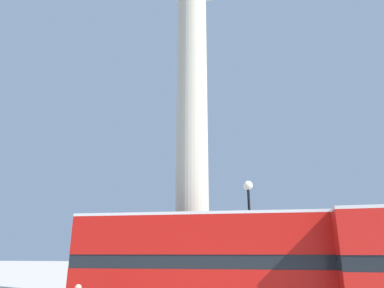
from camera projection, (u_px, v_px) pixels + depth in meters
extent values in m
cube|color=#ADA593|center=(192.00, 275.00, 19.50)|extent=(3.92, 3.92, 1.04)
cylinder|color=#ADA593|center=(192.00, 110.00, 22.63)|extent=(2.04, 2.04, 19.46)
cube|color=black|center=(204.00, 261.00, 14.70)|extent=(11.31, 3.25, 0.55)
cube|color=#B7140F|center=(204.00, 235.00, 15.02)|extent=(11.32, 3.30, 1.59)
cube|color=silver|center=(204.00, 216.00, 15.28)|extent=(11.32, 3.30, 0.12)
ellipsoid|color=brown|center=(378.00, 233.00, 21.93)|extent=(2.54, 1.61, 0.91)
cylinder|color=brown|center=(376.00, 219.00, 22.21)|extent=(0.36, 0.36, 0.90)
sphere|color=brown|center=(375.00, 210.00, 22.39)|extent=(0.28, 0.28, 0.28)
cylinder|color=brown|center=(368.00, 250.00, 21.78)|extent=(0.20, 0.20, 1.17)
cylinder|color=brown|center=(372.00, 250.00, 21.31)|extent=(0.20, 0.20, 1.17)
cylinder|color=black|center=(251.00, 248.00, 17.46)|extent=(0.14, 0.14, 6.01)
sphere|color=white|center=(248.00, 185.00, 18.45)|extent=(0.50, 0.50, 0.50)
sphere|color=tan|center=(78.00, 288.00, 11.58)|extent=(0.23, 0.23, 0.23)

